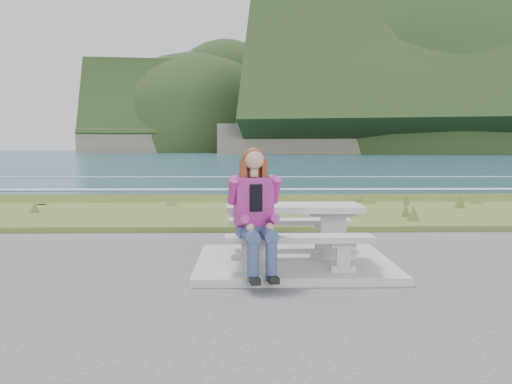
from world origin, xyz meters
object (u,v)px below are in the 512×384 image
(bench_landward, at_px, (299,244))
(seated_woman, at_px, (257,229))
(picnic_table, at_px, (294,217))
(bench_seaward, at_px, (289,226))

(bench_landward, distance_m, seated_woman, 0.58)
(seated_woman, bearing_deg, picnic_table, 46.69)
(bench_landward, relative_size, seated_woman, 1.19)
(picnic_table, height_order, bench_seaward, picnic_table)
(bench_seaward, height_order, seated_woman, seated_woman)
(seated_woman, bearing_deg, bench_landward, 3.66)
(bench_seaward, distance_m, seated_woman, 1.64)
(picnic_table, xyz_separation_m, bench_landward, (0.00, -0.70, -0.23))
(bench_landward, bearing_deg, picnic_table, 90.00)
(picnic_table, bearing_deg, bench_landward, -90.00)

